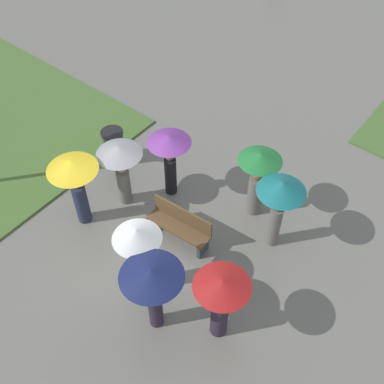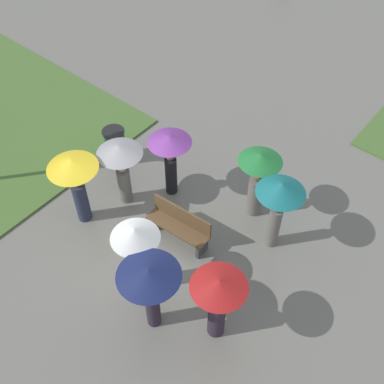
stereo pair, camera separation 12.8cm
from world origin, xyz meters
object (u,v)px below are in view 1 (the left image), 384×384
Objects in this scene: crowd_person_grey at (120,161)px; crowd_person_red at (221,296)px; crowd_person_green at (258,174)px; crowd_person_navy at (153,283)px; crowd_person_purple at (170,152)px; crowd_person_white at (138,248)px; park_bench at (180,225)px; trash_bin at (114,146)px; crowd_person_teal at (280,197)px; crowd_person_yellow at (74,176)px.

crowd_person_grey is 4.04m from crowd_person_red.
crowd_person_green is 3.66m from crowd_person_navy.
crowd_person_purple is 2.74m from crowd_person_white.
crowd_person_white is at bearing -86.79° from park_bench.
crowd_person_grey is at bearing 129.02° from crowd_person_white.
crowd_person_red is 1.86m from crowd_person_white.
crowd_person_green is 3.26m from crowd_person_white.
crowd_person_green reaches higher than crowd_person_red.
crowd_person_navy is (-1.07, -0.63, 0.16)m from crowd_person_red.
crowd_person_white is (0.19, -1.46, 0.90)m from park_bench.
park_bench is 0.83× the size of crowd_person_navy.
crowd_person_purple is (-1.09, 0.97, 0.88)m from park_bench.
crowd_person_grey is (1.19, -0.85, 0.83)m from trash_bin.
crowd_person_navy is at bearing -174.70° from crowd_person_teal.
crowd_person_teal reaches higher than trash_bin.
crowd_person_teal is at bearing 31.15° from park_bench.
park_bench is at bearing 84.03° from crowd_person_white.
park_bench is 1.70m from crowd_person_purple.
crowd_person_yellow is 1.04× the size of crowd_person_red.
trash_bin reaches higher than park_bench.
trash_bin is 0.52× the size of crowd_person_green.
crowd_person_red is 2.52m from crowd_person_teal.
crowd_person_grey is (-1.77, 0.06, 0.86)m from park_bench.
crowd_person_navy is at bearing -72.67° from crowd_person_yellow.
crowd_person_yellow is (0.84, -1.89, 0.96)m from trash_bin.
crowd_person_navy is at bearing 153.78° from crowd_person_grey.
crowd_person_red reaches higher than crowd_person_purple.
crowd_person_white is (2.30, -0.47, -0.09)m from crowd_person_yellow.
crowd_person_navy is (2.74, -1.98, 0.14)m from crowd_person_grey.
park_bench is 2.37m from crowd_person_navy.
crowd_person_yellow reaches higher than park_bench.
trash_bin is 0.52× the size of crowd_person_navy.
crowd_person_navy is (0.96, -1.92, 1.00)m from park_bench.
crowd_person_white reaches higher than crowd_person_grey.
crowd_person_red is at bearing -36.51° from park_bench.
crowd_person_green reaches higher than park_bench.
crowd_person_grey is (0.35, 1.04, -0.13)m from crowd_person_yellow.
crowd_person_teal reaches higher than park_bench.
crowd_person_white is at bearing -36.98° from trash_bin.
crowd_person_navy is at bearing -43.94° from crowd_person_white.
park_bench is 2.08m from crowd_person_green.
crowd_person_red is at bearing -121.13° from crowd_person_navy.
crowd_person_white is 0.97× the size of crowd_person_teal.
crowd_person_yellow is 3.22m from crowd_person_navy.
crowd_person_navy reaches higher than crowd_person_purple.
crowd_person_grey reaches higher than park_bench.
crowd_person_green is at bearing 76.49° from crowd_person_teal.
crowd_person_navy reaches higher than park_bench.
crowd_person_navy is at bearing -67.39° from park_bench.
crowd_person_navy reaches higher than crowd_person_red.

